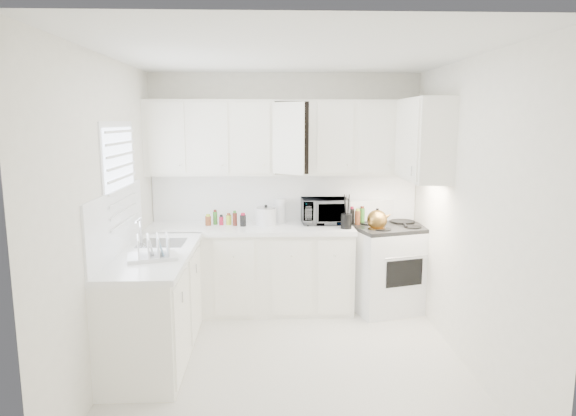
{
  "coord_description": "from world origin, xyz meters",
  "views": [
    {
      "loc": [
        -0.18,
        -4.16,
        2.08
      ],
      "look_at": [
        0.0,
        0.7,
        1.25
      ],
      "focal_mm": 31.89,
      "sensor_mm": 36.0,
      "label": 1
    }
  ],
  "objects_px": {
    "microwave": "(325,208)",
    "utensil_crock": "(346,211)",
    "stove": "(389,256)",
    "tea_kettle": "(377,218)",
    "rice_cooker": "(266,215)",
    "dish_rack": "(152,246)"
  },
  "relations": [
    {
      "from": "microwave",
      "to": "utensil_crock",
      "type": "bearing_deg",
      "value": -57.54
    },
    {
      "from": "stove",
      "to": "tea_kettle",
      "type": "distance_m",
      "value": 0.52
    },
    {
      "from": "tea_kettle",
      "to": "microwave",
      "type": "xyz_separation_m",
      "value": [
        -0.52,
        0.32,
        0.06
      ]
    },
    {
      "from": "microwave",
      "to": "stove",
      "type": "bearing_deg",
      "value": -15.04
    },
    {
      "from": "rice_cooker",
      "to": "microwave",
      "type": "bearing_deg",
      "value": 5.49
    },
    {
      "from": "stove",
      "to": "tea_kettle",
      "type": "height_order",
      "value": "stove"
    },
    {
      "from": "dish_rack",
      "to": "utensil_crock",
      "type": "bearing_deg",
      "value": 16.94
    },
    {
      "from": "utensil_crock",
      "to": "rice_cooker",
      "type": "bearing_deg",
      "value": 165.19
    },
    {
      "from": "dish_rack",
      "to": "microwave",
      "type": "bearing_deg",
      "value": 26.39
    },
    {
      "from": "tea_kettle",
      "to": "utensil_crock",
      "type": "distance_m",
      "value": 0.33
    },
    {
      "from": "microwave",
      "to": "dish_rack",
      "type": "height_order",
      "value": "microwave"
    },
    {
      "from": "tea_kettle",
      "to": "utensil_crock",
      "type": "xyz_separation_m",
      "value": [
        -0.32,
        0.03,
        0.08
      ]
    },
    {
      "from": "stove",
      "to": "microwave",
      "type": "relative_size",
      "value": 2.39
    },
    {
      "from": "stove",
      "to": "rice_cooker",
      "type": "height_order",
      "value": "stove"
    },
    {
      "from": "stove",
      "to": "rice_cooker",
      "type": "xyz_separation_m",
      "value": [
        -1.36,
        0.09,
        0.46
      ]
    },
    {
      "from": "microwave",
      "to": "rice_cooker",
      "type": "xyz_separation_m",
      "value": [
        -0.65,
        -0.06,
        -0.06
      ]
    },
    {
      "from": "tea_kettle",
      "to": "microwave",
      "type": "distance_m",
      "value": 0.61
    },
    {
      "from": "stove",
      "to": "tea_kettle",
      "type": "relative_size",
      "value": 4.58
    },
    {
      "from": "stove",
      "to": "rice_cooker",
      "type": "bearing_deg",
      "value": 159.63
    },
    {
      "from": "stove",
      "to": "rice_cooker",
      "type": "relative_size",
      "value": 5.42
    },
    {
      "from": "stove",
      "to": "microwave",
      "type": "bearing_deg",
      "value": 151.12
    },
    {
      "from": "utensil_crock",
      "to": "dish_rack",
      "type": "bearing_deg",
      "value": -147.77
    }
  ]
}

